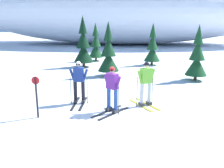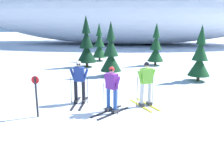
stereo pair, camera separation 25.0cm
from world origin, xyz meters
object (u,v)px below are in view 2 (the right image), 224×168
skier_lime_jacket (146,83)px  pine_tree_center_left (99,45)px  pine_tree_center (111,54)px  trail_marker_post (36,94)px  skier_purple_jacket (112,89)px  pine_tree_far_left (87,46)px  pine_tree_center_right (156,48)px  skier_navy_jacket (79,81)px  pine_tree_far_right (200,58)px

skier_lime_jacket → pine_tree_center_left: (-3.77, 11.25, 0.37)m
pine_tree_center → trail_marker_post: (-1.80, -7.02, -0.55)m
skier_purple_jacket → skier_lime_jacket: bearing=33.9°
pine_tree_far_left → pine_tree_center_right: size_ratio=1.16×
skier_lime_jacket → skier_purple_jacket: bearing=-146.1°
skier_purple_jacket → trail_marker_post: size_ratio=1.16×
skier_navy_jacket → pine_tree_far_right: size_ratio=0.56×
pine_tree_far_left → trail_marker_post: (0.36, -9.96, -0.71)m
pine_tree_far_left → pine_tree_center_left: 2.97m
pine_tree_center → pine_tree_far_right: 5.17m
skier_purple_jacket → pine_tree_center_left: (-2.49, 12.11, 0.41)m
skier_navy_jacket → skier_purple_jacket: (1.45, -0.92, -0.01)m
pine_tree_center_right → skier_purple_jacket: bearing=-101.6°
skier_navy_jacket → pine_tree_center_left: pine_tree_center_left is taller
pine_tree_center → trail_marker_post: size_ratio=2.22×
pine_tree_center_left → skier_lime_jacket: bearing=-71.5°
trail_marker_post → skier_navy_jacket: bearing=56.1°
skier_navy_jacket → trail_marker_post: 2.04m
pine_tree_far_right → skier_navy_jacket: bearing=-141.2°
pine_tree_center_left → pine_tree_center: bearing=-73.9°
trail_marker_post → pine_tree_far_left: bearing=92.1°
pine_tree_center_left → pine_tree_far_right: bearing=-43.8°
pine_tree_far_right → trail_marker_post: bearing=-137.5°
skier_lime_jacket → pine_tree_far_right: (3.05, 4.71, 0.37)m
pine_tree_far_left → trail_marker_post: pine_tree_far_left is taller
skier_lime_jacket → pine_tree_far_left: (-4.23, 8.33, 0.60)m
pine_tree_far_left → pine_tree_center: size_ratio=1.12×
pine_tree_center_right → trail_marker_post: bearing=-112.8°
skier_purple_jacket → pine_tree_center_right: size_ratio=0.55×
skier_lime_jacket → trail_marker_post: 4.20m
pine_tree_far_left → pine_tree_center: (2.15, -2.94, -0.16)m
skier_lime_jacket → pine_tree_center_left: pine_tree_center_left is taller
skier_navy_jacket → pine_tree_far_left: bearing=100.2°
skier_navy_jacket → trail_marker_post: size_ratio=1.18×
pine_tree_center → pine_tree_center_right: 5.16m
skier_navy_jacket → pine_tree_center_left: bearing=95.3°
skier_lime_jacket → skier_purple_jacket: size_ratio=1.03×
trail_marker_post → skier_purple_jacket: bearing=16.7°
skier_purple_jacket → pine_tree_center_right: (2.14, 10.48, 0.42)m
pine_tree_center → pine_tree_center_right: pine_tree_center is taller
skier_navy_jacket → pine_tree_center_right: size_ratio=0.56×
pine_tree_center → trail_marker_post: pine_tree_center is taller
pine_tree_far_left → pine_tree_center_left: size_ratio=1.17×
pine_tree_center_left → trail_marker_post: size_ratio=2.12×
skier_navy_jacket → skier_purple_jacket: size_ratio=1.02×
pine_tree_center_right → trail_marker_post: pine_tree_center_right is taller
skier_purple_jacket → pine_tree_center_left: size_ratio=0.55×
pine_tree_far_left → pine_tree_far_right: bearing=-26.4°
pine_tree_far_left → pine_tree_far_right: 8.13m
skier_purple_jacket → pine_tree_center_left: bearing=101.6°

